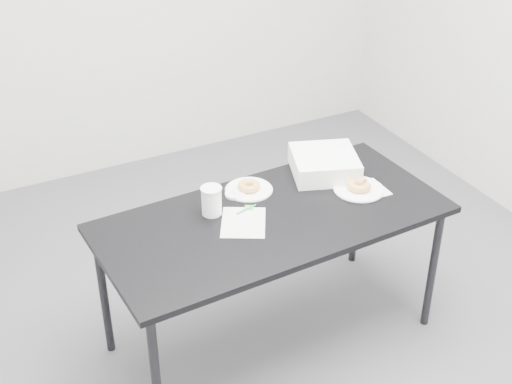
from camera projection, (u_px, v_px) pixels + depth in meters
name	position (u px, v px, depth m)	size (l,w,h in m)	color
floor	(250.00, 337.00, 3.56)	(4.00, 4.00, 0.00)	#4A494E
table	(273.00, 226.00, 3.23)	(1.61, 0.81, 0.72)	black
scorecard	(243.00, 222.00, 3.15)	(0.19, 0.24, 0.00)	silver
logo_patch	(249.00, 208.00, 3.25)	(0.04, 0.04, 0.00)	green
pen	(246.00, 209.00, 3.23)	(0.01, 0.01, 0.11)	#0D8F5D
napkin	(368.00, 190.00, 3.38)	(0.17, 0.17, 0.00)	silver
plate_near	(359.00, 189.00, 3.38)	(0.24, 0.24, 0.01)	white
donut_near	(359.00, 185.00, 3.37)	(0.11, 0.11, 0.04)	#C67A3F
plate_far	(249.00, 190.00, 3.38)	(0.23, 0.23, 0.01)	white
donut_far	(249.00, 186.00, 3.37)	(0.11, 0.11, 0.04)	#C67A3F
coffee_cup	(212.00, 201.00, 3.18)	(0.09, 0.09, 0.14)	white
cup_lid	(235.00, 194.00, 3.34)	(0.09, 0.09, 0.01)	white
bakery_box	(324.00, 164.00, 3.50)	(0.31, 0.31, 0.10)	white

